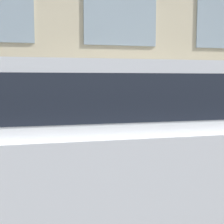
# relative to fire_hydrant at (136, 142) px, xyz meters

# --- Properties ---
(ground_plane) EXTENTS (80.00, 80.00, 0.00)m
(ground_plane) POSITION_rel_fire_hydrant_xyz_m (-0.67, -0.27, -0.49)
(ground_plane) COLOR #2D2D30
(sidewalk) EXTENTS (2.68, 60.00, 0.13)m
(sidewalk) POSITION_rel_fire_hydrant_xyz_m (0.67, -0.27, -0.43)
(sidewalk) COLOR #9E9B93
(sidewalk) RESTS_ON ground_plane
(fire_hydrant) EXTENTS (0.31, 0.43, 0.72)m
(fire_hydrant) POSITION_rel_fire_hydrant_xyz_m (0.00, 0.00, 0.00)
(fire_hydrant) COLOR gray
(fire_hydrant) RESTS_ON sidewalk
(person) EXTENTS (0.28, 0.19, 1.17)m
(person) POSITION_rel_fire_hydrant_xyz_m (0.24, 0.78, 0.34)
(person) COLOR navy
(person) RESTS_ON sidewalk
(parked_car_white_near) EXTENTS (1.91, 4.74, 1.69)m
(parked_car_white_near) POSITION_rel_fire_hydrant_xyz_m (-1.78, 0.87, 0.44)
(parked_car_white_near) COLOR black
(parked_car_white_near) RESTS_ON ground_plane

